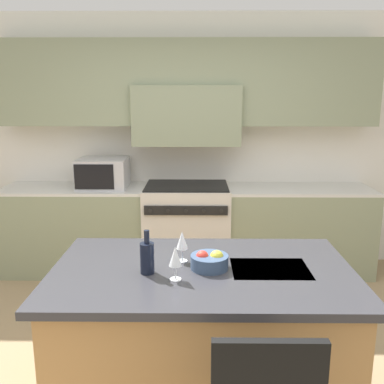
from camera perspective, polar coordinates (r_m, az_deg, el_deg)
back_cabinetry at (r=4.61m, az=-0.66°, el=9.71°), size 10.00×0.46×2.70m
back_counter at (r=4.58m, az=-0.70°, el=-4.99°), size 3.86×0.62×0.92m
range_stove at (r=4.55m, az=-0.70°, el=-4.90°), size 0.88×0.70×0.94m
microwave at (r=4.53m, az=-11.76°, el=2.50°), size 0.50×0.44×0.30m
kitchen_island at (r=2.69m, az=1.34°, el=-18.77°), size 1.73×1.04×0.89m
wine_bottle at (r=2.41m, az=-6.00°, el=-8.61°), size 0.08×0.08×0.25m
wine_glass_near at (r=2.30m, az=-2.24°, el=-8.71°), size 0.07×0.07×0.19m
wine_glass_far at (r=2.54m, az=-1.33°, el=-6.56°), size 0.07×0.07×0.19m
fruit_bowl at (r=2.48m, az=2.36°, el=-9.16°), size 0.22×0.22×0.11m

